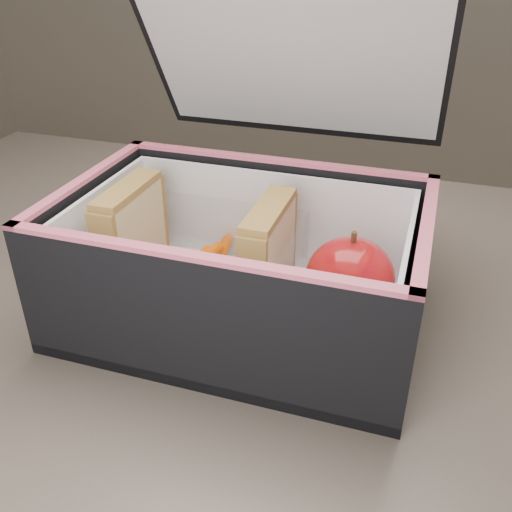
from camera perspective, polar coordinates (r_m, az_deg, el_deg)
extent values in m
cube|color=#51483E|center=(0.56, 0.93, -7.06)|extent=(1.20, 0.80, 0.03)
cube|color=#382D26|center=(1.26, -18.93, -6.45)|extent=(0.05, 0.05, 0.72)
cube|color=black|center=(0.60, 3.65, 18.80)|extent=(0.31, 0.11, 0.18)
cube|color=#DABC8C|center=(0.56, -12.93, 1.86)|extent=(0.01, 0.09, 0.09)
cube|color=#B15963|center=(0.56, -12.20, 1.41)|extent=(0.01, 0.09, 0.09)
cube|color=#DABC8C|center=(0.56, -11.55, 1.64)|extent=(0.01, 0.09, 0.09)
cube|color=olive|center=(0.54, -12.81, 6.47)|extent=(0.03, 0.09, 0.01)
cube|color=#DABC8C|center=(0.51, 0.41, -0.34)|extent=(0.01, 0.09, 0.09)
cube|color=#B15963|center=(0.51, 1.23, -0.84)|extent=(0.01, 0.09, 0.09)
cube|color=#DABC8C|center=(0.51, 2.06, -0.62)|extent=(0.01, 0.09, 0.09)
cube|color=olive|center=(0.49, 1.30, 4.60)|extent=(0.03, 0.09, 0.01)
cylinder|color=#D14600|center=(0.57, -5.79, -1.98)|extent=(0.02, 0.10, 0.01)
cylinder|color=#D14600|center=(0.57, -3.86, -0.60)|extent=(0.03, 0.10, 0.01)
cylinder|color=#D14600|center=(0.54, -6.40, -1.36)|extent=(0.03, 0.10, 0.01)
cylinder|color=#D14600|center=(0.56, -5.45, -2.19)|extent=(0.03, 0.10, 0.01)
cylinder|color=#D14600|center=(0.55, -4.73, -1.63)|extent=(0.02, 0.10, 0.01)
cylinder|color=#D14600|center=(0.53, -6.93, -1.86)|extent=(0.02, 0.10, 0.01)
cylinder|color=#D14600|center=(0.53, -8.48, -4.46)|extent=(0.03, 0.10, 0.01)
cylinder|color=#D14600|center=(0.52, -6.00, -3.80)|extent=(0.03, 0.10, 0.01)
cube|color=white|center=(0.53, 9.13, -5.87)|extent=(0.09, 0.09, 0.01)
ellipsoid|color=maroon|center=(0.51, 9.36, -2.17)|extent=(0.09, 0.09, 0.07)
cylinder|color=#482F19|center=(0.49, 9.75, 1.82)|extent=(0.01, 0.01, 0.01)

